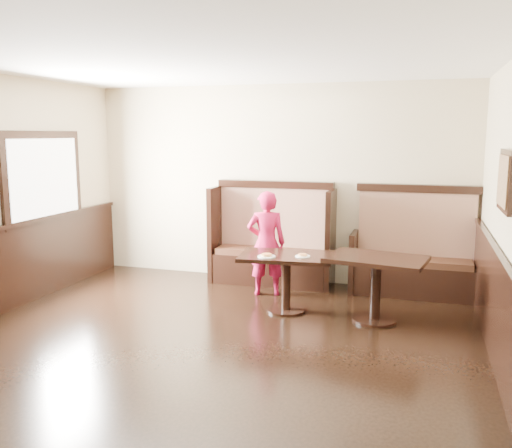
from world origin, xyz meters
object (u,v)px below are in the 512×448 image
at_px(booth_main, 273,246).
at_px(child, 266,243).
at_px(table_neighbor, 376,273).
at_px(table_main, 286,268).
at_px(booth_neighbor, 414,258).

relative_size(booth_main, child, 1.26).
bearing_deg(table_neighbor, booth_main, 151.24).
bearing_deg(table_neighbor, child, 166.60).
distance_m(booth_main, table_main, 1.30).
bearing_deg(child, table_neighbor, 138.36).
relative_size(booth_main, table_main, 1.52).
bearing_deg(child, booth_main, -100.38).
distance_m(booth_neighbor, child, 1.97).
xyz_separation_m(table_main, table_neighbor, (1.05, -0.05, 0.03)).
bearing_deg(booth_main, booth_neighbor, -0.05).
relative_size(table_main, table_neighbor, 0.98).
distance_m(table_main, table_neighbor, 1.05).
relative_size(booth_neighbor, table_main, 1.43).
bearing_deg(table_neighbor, table_main, -172.44).
height_order(booth_neighbor, table_neighbor, booth_neighbor).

